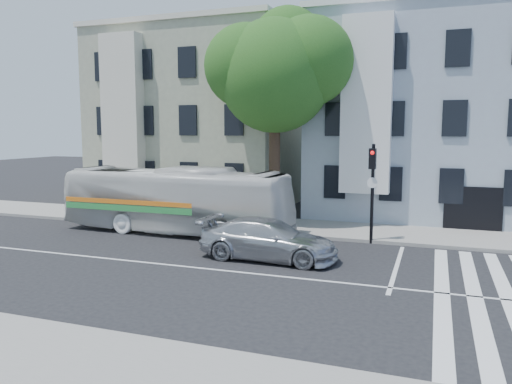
% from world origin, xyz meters
% --- Properties ---
extents(ground, '(120.00, 120.00, 0.00)m').
position_xyz_m(ground, '(0.00, 0.00, 0.00)').
color(ground, black).
rests_on(ground, ground).
extents(sidewalk_far, '(80.00, 4.00, 0.15)m').
position_xyz_m(sidewalk_far, '(0.00, 8.00, 0.07)').
color(sidewalk_far, gray).
rests_on(sidewalk_far, ground).
extents(sidewalk_near, '(80.00, 4.00, 0.15)m').
position_xyz_m(sidewalk_near, '(0.00, -8.00, 0.07)').
color(sidewalk_near, gray).
rests_on(sidewalk_near, ground).
extents(building_left, '(12.00, 10.00, 11.00)m').
position_xyz_m(building_left, '(-7.00, 15.00, 5.50)').
color(building_left, gray).
rests_on(building_left, ground).
extents(building_right, '(12.00, 10.00, 11.00)m').
position_xyz_m(building_right, '(7.00, 15.00, 5.50)').
color(building_right, '#9BACB8').
rests_on(building_right, ground).
extents(street_tree, '(7.30, 5.90, 11.10)m').
position_xyz_m(street_tree, '(0.06, 8.74, 7.83)').
color(street_tree, '#2D2116').
rests_on(street_tree, ground).
extents(bus, '(3.07, 11.32, 3.13)m').
position_xyz_m(bus, '(-3.85, 5.20, 1.56)').
color(bus, silver).
rests_on(bus, ground).
extents(sedan, '(2.30, 5.33, 1.53)m').
position_xyz_m(sedan, '(1.84, 2.02, 0.76)').
color(sedan, silver).
rests_on(sedan, ground).
extents(hedge, '(8.33, 3.50, 0.70)m').
position_xyz_m(hedge, '(-4.46, 6.30, 0.50)').
color(hedge, '#376420').
rests_on(hedge, sidewalk_far).
extents(traffic_signal, '(0.45, 0.53, 4.27)m').
position_xyz_m(traffic_signal, '(5.17, 5.94, 2.76)').
color(traffic_signal, black).
rests_on(traffic_signal, ground).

